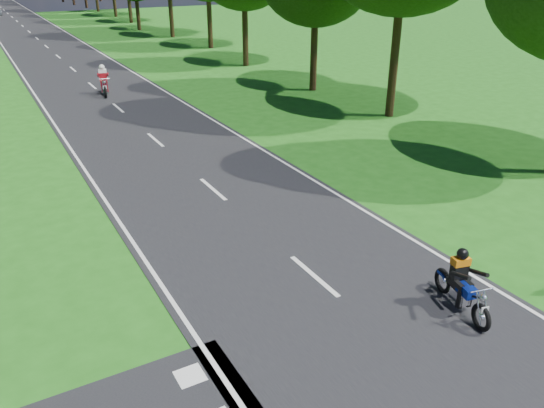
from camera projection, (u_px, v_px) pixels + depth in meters
ground at (367, 322)px, 11.02m from camera, size 160.00×160.00×0.00m
main_road at (37, 38)px, 50.61m from camera, size 7.00×140.00×0.02m
road_markings at (38, 41)px, 49.06m from camera, size 7.40×140.00×0.01m
rider_near_blue at (464, 282)px, 11.10m from camera, size 0.94×1.76×1.40m
rider_far_red at (104, 80)px, 29.17m from camera, size 1.01×2.04×1.63m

